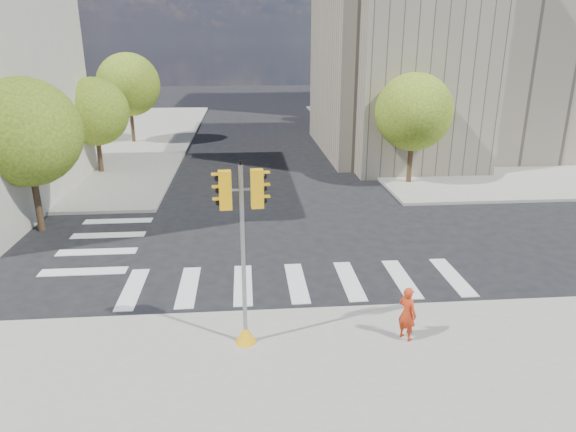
# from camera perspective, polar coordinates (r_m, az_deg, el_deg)

# --- Properties ---
(ground) EXTENTS (160.00, 160.00, 0.00)m
(ground) POSITION_cam_1_polar(r_m,az_deg,el_deg) (19.19, 0.66, -4.78)
(ground) COLOR black
(ground) RESTS_ON ground
(sidewalk_far_right) EXTENTS (28.00, 40.00, 0.15)m
(sidewalk_far_right) POSITION_cam_1_polar(r_m,az_deg,el_deg) (49.21, 21.62, 8.61)
(sidewalk_far_right) COLOR gray
(sidewalk_far_right) RESTS_ON ground
(sidewalk_far_left) EXTENTS (28.00, 40.00, 0.15)m
(sidewalk_far_left) POSITION_cam_1_polar(r_m,az_deg,el_deg) (47.79, -27.56, 7.54)
(sidewalk_far_left) COLOR gray
(sidewalk_far_left) RESTS_ON ground
(civic_building) EXTENTS (26.00, 16.00, 19.39)m
(civic_building) POSITION_cam_1_polar(r_m,az_deg,el_deg) (40.51, 21.38, 17.00)
(civic_building) COLOR gray
(civic_building) RESTS_ON ground
(tree_lw_near) EXTENTS (4.40, 4.40, 6.41)m
(tree_lw_near) POSITION_cam_1_polar(r_m,az_deg,el_deg) (23.48, -27.09, 8.26)
(tree_lw_near) COLOR #382616
(tree_lw_near) RESTS_ON ground
(tree_lw_mid) EXTENTS (4.00, 4.00, 5.77)m
(tree_lw_mid) POSITION_cam_1_polar(r_m,az_deg,el_deg) (32.93, -20.70, 10.80)
(tree_lw_mid) COLOR #382616
(tree_lw_mid) RESTS_ON ground
(tree_lw_far) EXTENTS (4.80, 4.80, 6.95)m
(tree_lw_far) POSITION_cam_1_polar(r_m,az_deg,el_deg) (42.53, -17.30, 13.76)
(tree_lw_far) COLOR #382616
(tree_lw_far) RESTS_ON ground
(tree_re_near) EXTENTS (4.20, 4.20, 6.16)m
(tree_re_near) POSITION_cam_1_polar(r_m,az_deg,el_deg) (29.23, 13.80, 11.15)
(tree_re_near) COLOR #382616
(tree_re_near) RESTS_ON ground
(tree_re_mid) EXTENTS (4.60, 4.60, 6.66)m
(tree_re_mid) POSITION_cam_1_polar(r_m,az_deg,el_deg) (40.70, 8.47, 13.92)
(tree_re_mid) COLOR #382616
(tree_re_mid) RESTS_ON ground
(tree_re_far) EXTENTS (4.00, 4.00, 5.88)m
(tree_re_far) POSITION_cam_1_polar(r_m,az_deg,el_deg) (52.46, 5.42, 14.56)
(tree_re_far) COLOR #382616
(tree_re_far) RESTS_ON ground
(lamp_near) EXTENTS (0.35, 0.18, 8.11)m
(lamp_near) POSITION_cam_1_polar(r_m,az_deg,el_deg) (33.11, 12.53, 13.00)
(lamp_near) COLOR black
(lamp_near) RESTS_ON sidewalk_far_right
(lamp_far) EXTENTS (0.35, 0.18, 8.11)m
(lamp_far) POSITION_cam_1_polar(r_m,az_deg,el_deg) (46.63, 7.40, 14.84)
(lamp_far) COLOR black
(lamp_far) RESTS_ON sidewalk_far_right
(traffic_signal) EXTENTS (1.07, 0.56, 4.90)m
(traffic_signal) POSITION_cam_1_polar(r_m,az_deg,el_deg) (13.00, -4.95, -5.98)
(traffic_signal) COLOR #F5A90C
(traffic_signal) RESTS_ON sidewalk_near
(photographer) EXTENTS (0.61, 0.65, 1.50)m
(photographer) POSITION_cam_1_polar(r_m,az_deg,el_deg) (14.09, 13.11, -10.49)
(photographer) COLOR red
(photographer) RESTS_ON sidewalk_near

